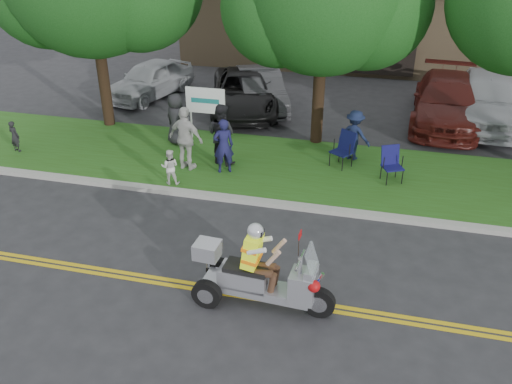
% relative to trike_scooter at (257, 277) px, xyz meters
% --- Properties ---
extents(ground, '(120.00, 120.00, 0.00)m').
position_rel_trike_scooter_xyz_m(ground, '(-0.53, 0.68, -0.62)').
color(ground, '#28282B').
rests_on(ground, ground).
extents(centerline_near, '(60.00, 0.10, 0.01)m').
position_rel_trike_scooter_xyz_m(centerline_near, '(-0.53, 0.10, -0.61)').
color(centerline_near, gold).
rests_on(centerline_near, ground).
extents(centerline_far, '(60.00, 0.10, 0.01)m').
position_rel_trike_scooter_xyz_m(centerline_far, '(-0.53, 0.26, -0.61)').
color(centerline_far, gold).
rests_on(centerline_far, ground).
extents(curb, '(60.00, 0.25, 0.12)m').
position_rel_trike_scooter_xyz_m(curb, '(-0.53, 3.73, -0.56)').
color(curb, '#A8A89E').
rests_on(curb, ground).
extents(grass_verge, '(60.00, 4.00, 0.10)m').
position_rel_trike_scooter_xyz_m(grass_verge, '(-0.53, 5.88, -0.56)').
color(grass_verge, '#295316').
rests_on(grass_verge, ground).
extents(commercial_building, '(18.00, 8.20, 4.00)m').
position_rel_trike_scooter_xyz_m(commercial_building, '(1.47, 19.66, 1.39)').
color(commercial_building, '#9E7F5B').
rests_on(commercial_building, ground).
extents(business_sign, '(1.25, 0.06, 1.75)m').
position_rel_trike_scooter_xyz_m(business_sign, '(-3.43, 7.28, 0.64)').
color(business_sign, silver).
rests_on(business_sign, ground).
extents(trike_scooter, '(2.70, 0.92, 1.77)m').
position_rel_trike_scooter_xyz_m(trike_scooter, '(0.00, 0.00, 0.00)').
color(trike_scooter, black).
rests_on(trike_scooter, ground).
extents(lawn_chair_a, '(0.74, 0.75, 1.01)m').
position_rel_trike_scooter_xyz_m(lawn_chair_a, '(0.97, 6.32, 0.05)').
color(lawn_chair_a, black).
rests_on(lawn_chair_a, grass_verge).
extents(lawn_chair_b, '(0.68, 0.69, 0.95)m').
position_rel_trike_scooter_xyz_m(lawn_chair_b, '(2.28, 5.71, 0.02)').
color(lawn_chair_b, black).
rests_on(lawn_chair_b, grass_verge).
extents(spectator_adult_left, '(0.67, 0.58, 1.54)m').
position_rel_trike_scooter_xyz_m(spectator_adult_left, '(-2.20, 5.11, 0.26)').
color(spectator_adult_left, '#191946').
rests_on(spectator_adult_left, grass_verge).
extents(spectator_adult_mid, '(1.01, 0.88, 1.75)m').
position_rel_trike_scooter_xyz_m(spectator_adult_mid, '(-2.44, 5.69, 0.36)').
color(spectator_adult_mid, black).
rests_on(spectator_adult_mid, grass_verge).
extents(spectator_adult_right, '(1.14, 0.69, 1.81)m').
position_rel_trike_scooter_xyz_m(spectator_adult_right, '(-3.25, 5.05, 0.39)').
color(spectator_adult_right, beige).
rests_on(spectator_adult_right, grass_verge).
extents(spectator_chair_a, '(1.08, 0.83, 1.47)m').
position_rel_trike_scooter_xyz_m(spectator_chair_a, '(1.19, 6.84, 0.22)').
color(spectator_chair_a, '#172141').
rests_on(spectator_chair_a, grass_verge).
extents(spectator_chair_b, '(0.92, 0.79, 1.60)m').
position_rel_trike_scooter_xyz_m(spectator_chair_b, '(-4.19, 6.68, 0.29)').
color(spectator_chair_b, black).
rests_on(spectator_chair_b, grass_verge).
extents(child_left, '(0.39, 0.31, 0.95)m').
position_rel_trike_scooter_xyz_m(child_left, '(-8.67, 4.96, -0.04)').
color(child_left, black).
rests_on(child_left, grass_verge).
extents(child_right, '(0.53, 0.46, 0.97)m').
position_rel_trike_scooter_xyz_m(child_right, '(-3.37, 4.08, -0.03)').
color(child_right, silver).
rests_on(child_right, grass_verge).
extents(parked_car_far_left, '(2.68, 4.35, 1.38)m').
position_rel_trike_scooter_xyz_m(parked_car_far_left, '(-6.97, 11.01, 0.07)').
color(parked_car_far_left, '#A2A5A9').
rests_on(parked_car_far_left, ground).
extents(parked_car_left, '(2.98, 4.48, 1.40)m').
position_rel_trike_scooter_xyz_m(parked_car_left, '(-2.53, 10.79, 0.08)').
color(parked_car_left, '#343336').
rests_on(parked_car_left, ground).
extents(parked_car_mid, '(3.52, 5.41, 1.38)m').
position_rel_trike_scooter_xyz_m(parked_car_mid, '(-3.03, 10.40, 0.08)').
color(parked_car_mid, black).
rests_on(parked_car_mid, ground).
extents(parked_car_right, '(2.55, 5.49, 1.55)m').
position_rel_trike_scooter_xyz_m(parked_car_right, '(3.97, 10.82, 0.16)').
color(parked_car_right, '#501812').
rests_on(parked_car_right, ground).
extents(parked_car_far_right, '(2.67, 5.37, 1.76)m').
position_rel_trike_scooter_xyz_m(parked_car_far_right, '(5.29, 11.09, 0.26)').
color(parked_car_far_right, '#B1B3B8').
rests_on(parked_car_far_right, ground).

